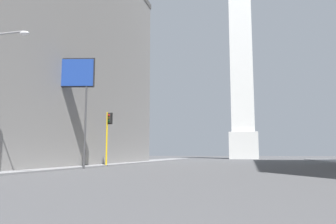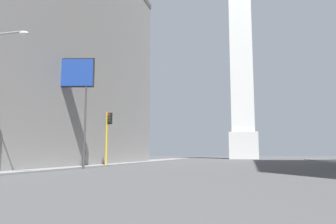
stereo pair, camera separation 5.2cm
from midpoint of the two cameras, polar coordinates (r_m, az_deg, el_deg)
sidewalk_left at (r=37.47m, az=-14.98°, el=-9.06°), size 5.00×104.25×0.15m
building_left at (r=43.59m, az=-26.27°, el=11.38°), size 19.69×50.94×29.56m
obelisk at (r=93.59m, az=12.59°, el=12.11°), size 7.30×7.30×67.60m
traffic_light_mid_left at (r=37.78m, az=-10.41°, el=-3.19°), size 0.77×0.50×6.11m
billboard_sign at (r=33.29m, az=-16.43°, el=5.63°), size 4.39×1.18×10.69m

